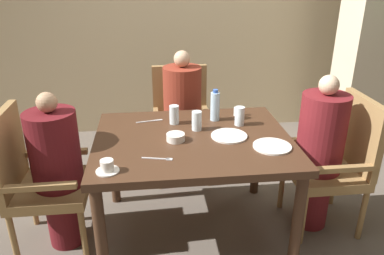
{
  "coord_description": "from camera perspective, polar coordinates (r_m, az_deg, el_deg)",
  "views": [
    {
      "loc": [
        -0.26,
        -2.22,
        1.79
      ],
      "look_at": [
        0.0,
        0.05,
        0.81
      ],
      "focal_mm": 35.0,
      "sensor_mm": 36.0,
      "label": 1
    }
  ],
  "objects": [
    {
      "name": "ground_plane",
      "position": [
        2.86,
        0.12,
        -15.39
      ],
      "size": [
        16.0,
        16.0,
        0.0
      ],
      "primitive_type": "plane",
      "color": "#60564C"
    },
    {
      "name": "wall_back",
      "position": [
        4.21,
        -3.13,
        17.96
      ],
      "size": [
        8.0,
        0.06,
        2.8
      ],
      "color": "#C6B289",
      "rests_on": "ground_plane"
    },
    {
      "name": "pillar_stone",
      "position": [
        4.08,
        25.8,
        14.92
      ],
      "size": [
        0.45,
        0.45,
        2.7
      ],
      "color": "beige",
      "rests_on": "ground_plane"
    },
    {
      "name": "dining_table",
      "position": [
        2.5,
        0.14,
        -3.41
      ],
      "size": [
        1.29,
        1.03,
        0.76
      ],
      "color": "#422819",
      "rests_on": "ground_plane"
    },
    {
      "name": "chair_left_side",
      "position": [
        2.67,
        -22.73,
        -6.9
      ],
      "size": [
        0.5,
        0.5,
        0.98
      ],
      "color": "olive",
      "rests_on": "ground_plane"
    },
    {
      "name": "diner_in_left_chair",
      "position": [
        2.61,
        -19.78,
        -6.16
      ],
      "size": [
        0.32,
        0.32,
        1.1
      ],
      "color": "#5B1419",
      "rests_on": "ground_plane"
    },
    {
      "name": "chair_far_side",
      "position": [
        3.38,
        -1.66,
        1.4
      ],
      "size": [
        0.5,
        0.5,
        0.98
      ],
      "color": "olive",
      "rests_on": "ground_plane"
    },
    {
      "name": "diner_in_far_chair",
      "position": [
        3.22,
        -1.45,
        1.66
      ],
      "size": [
        0.32,
        0.32,
        1.17
      ],
      "color": "maroon",
      "rests_on": "ground_plane"
    },
    {
      "name": "chair_right_side",
      "position": [
        2.86,
        21.26,
        -4.54
      ],
      "size": [
        0.5,
        0.5,
        0.98
      ],
      "color": "olive",
      "rests_on": "ground_plane"
    },
    {
      "name": "diner_in_right_chair",
      "position": [
        2.77,
        18.77,
        -3.64
      ],
      "size": [
        0.32,
        0.32,
        1.15
      ],
      "color": "maroon",
      "rests_on": "ground_plane"
    },
    {
      "name": "plate_main_left",
      "position": [
        2.48,
        5.67,
        -1.27
      ],
      "size": [
        0.24,
        0.24,
        0.01
      ],
      "color": "white",
      "rests_on": "dining_table"
    },
    {
      "name": "plate_main_right",
      "position": [
        2.38,
        12.11,
        -2.82
      ],
      "size": [
        0.24,
        0.24,
        0.01
      ],
      "color": "white",
      "rests_on": "dining_table"
    },
    {
      "name": "teacup_with_saucer",
      "position": [
        2.1,
        -12.8,
        -5.88
      ],
      "size": [
        0.13,
        0.13,
        0.07
      ],
      "color": "white",
      "rests_on": "dining_table"
    },
    {
      "name": "bowl_small",
      "position": [
        2.41,
        -2.52,
        -1.49
      ],
      "size": [
        0.12,
        0.12,
        0.05
      ],
      "color": "white",
      "rests_on": "dining_table"
    },
    {
      "name": "water_bottle",
      "position": [
        2.71,
        3.53,
        3.29
      ],
      "size": [
        0.07,
        0.07,
        0.23
      ],
      "color": "silver",
      "rests_on": "dining_table"
    },
    {
      "name": "glass_tall_near",
      "position": [
        2.66,
        7.28,
        1.74
      ],
      "size": [
        0.07,
        0.07,
        0.13
      ],
      "color": "silver",
      "rests_on": "dining_table"
    },
    {
      "name": "glass_tall_mid",
      "position": [
        2.66,
        -2.74,
        1.96
      ],
      "size": [
        0.07,
        0.07,
        0.13
      ],
      "color": "silver",
      "rests_on": "dining_table"
    },
    {
      "name": "glass_tall_far",
      "position": [
        2.55,
        0.72,
        1.04
      ],
      "size": [
        0.07,
        0.07,
        0.13
      ],
      "color": "silver",
      "rests_on": "dining_table"
    },
    {
      "name": "salt_shaker",
      "position": [
        2.83,
        6.66,
        2.44
      ],
      "size": [
        0.03,
        0.03,
        0.07
      ],
      "color": "white",
      "rests_on": "dining_table"
    },
    {
      "name": "pepper_shaker",
      "position": [
        2.84,
        7.43,
        2.44
      ],
      "size": [
        0.03,
        0.03,
        0.06
      ],
      "color": "#4C3D2D",
      "rests_on": "dining_table"
    },
    {
      "name": "fork_beside_plate",
      "position": [
        2.2,
        -4.82,
        -4.77
      ],
      "size": [
        0.18,
        0.06,
        0.0
      ],
      "color": "silver",
      "rests_on": "dining_table"
    },
    {
      "name": "knife_beside_plate",
      "position": [
        2.74,
        -6.3,
        1.0
      ],
      "size": [
        0.19,
        0.05,
        0.0
      ],
      "color": "silver",
      "rests_on": "dining_table"
    }
  ]
}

